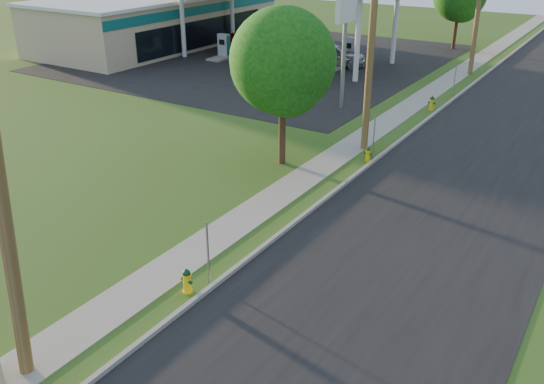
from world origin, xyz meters
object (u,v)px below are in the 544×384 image
object	(u,v)px
utility_pole_far	(479,3)
car_red	(252,42)
fuel_pump_nw	(224,49)
hydrant_mid	(368,154)
fuel_pump_ne	(325,62)
tree_verge	(284,66)
price_pylon	(346,10)
hydrant_near	(187,281)
utility_pole_mid	(371,42)
car_silver	(332,55)
hydrant_far	(432,103)
fuel_pump_sw	(252,41)
fuel_pump_se	(349,53)

from	to	relation	value
utility_pole_far	car_red	world-z (taller)	utility_pole_far
fuel_pump_nw	hydrant_mid	size ratio (longest dim) A/B	4.70
fuel_pump_ne	tree_verge	xyz separation A→B (m)	(6.68, -16.67, 3.59)
fuel_pump_nw	price_pylon	bearing A→B (deg)	-28.18
hydrant_mid	car_red	world-z (taller)	car_red
utility_pole_far	hydrant_near	size ratio (longest dim) A/B	12.27
utility_pole_mid	car_silver	world-z (taller)	utility_pole_mid
utility_pole_far	price_pylon	distance (m)	13.11
hydrant_far	fuel_pump_sw	bearing A→B (deg)	153.72
car_silver	hydrant_near	bearing A→B (deg)	179.75
tree_verge	hydrant_near	distance (m)	10.95
hydrant_mid	fuel_pump_nw	bearing A→B (deg)	142.44
fuel_pump_sw	price_pylon	distance (m)	18.72
utility_pole_far	car_red	distance (m)	17.87
hydrant_mid	car_silver	xyz separation A→B (m)	(-10.16, 16.41, 0.50)
car_red	hydrant_near	bearing A→B (deg)	-128.60
fuel_pump_se	hydrant_mid	xyz separation A→B (m)	(9.69, -18.38, -0.39)
utility_pole_mid	car_red	xyz separation A→B (m)	(-17.32, 16.10, -4.13)
utility_pole_mid	fuel_pump_nw	distance (m)	22.52
utility_pole_far	tree_verge	bearing A→B (deg)	-95.84
fuel_pump_nw	hydrant_mid	bearing A→B (deg)	-37.56
tree_verge	fuel_pump_sw	bearing A→B (deg)	127.19
fuel_pump_se	hydrant_far	bearing A→B (deg)	-43.84
hydrant_mid	car_silver	size ratio (longest dim) A/B	0.14
tree_verge	fuel_pump_se	bearing A→B (deg)	107.92
utility_pole_mid	car_red	bearing A→B (deg)	137.09
fuel_pump_nw	utility_pole_far	bearing A→B (deg)	15.61
fuel_pump_sw	hydrant_mid	size ratio (longest dim) A/B	4.70
fuel_pump_se	hydrant_near	distance (m)	31.95
utility_pole_far	fuel_pump_nw	world-z (taller)	utility_pole_far
hydrant_near	hydrant_mid	bearing A→B (deg)	89.13
utility_pole_mid	fuel_pump_nw	bearing A→B (deg)	144.01
fuel_pump_se	hydrant_far	xyz separation A→B (m)	(9.53, -9.15, -0.31)
price_pylon	fuel_pump_se	bearing A→B (deg)	113.50
fuel_pump_sw	hydrant_mid	distance (m)	26.21
hydrant_near	car_silver	world-z (taller)	car_silver
hydrant_far	hydrant_near	bearing A→B (deg)	-90.05
fuel_pump_ne	hydrant_near	world-z (taller)	fuel_pump_ne
price_pylon	hydrant_near	bearing A→B (deg)	-76.65
tree_verge	hydrant_near	world-z (taller)	tree_verge
hydrant_mid	fuel_pump_sw	bearing A→B (deg)	135.49
fuel_pump_sw	hydrant_far	world-z (taller)	fuel_pump_sw
hydrant_near	utility_pole_mid	bearing A→B (deg)	92.58
price_pylon	tree_verge	size ratio (longest dim) A/B	1.02
fuel_pump_ne	car_red	world-z (taller)	fuel_pump_ne
fuel_pump_sw	fuel_pump_se	distance (m)	9.00
hydrant_far	car_silver	size ratio (longest dim) A/B	0.17
fuel_pump_nw	hydrant_near	world-z (taller)	fuel_pump_nw
tree_verge	car_red	distance (m)	25.12
hydrant_near	car_silver	xyz separation A→B (m)	(-9.97, 28.53, 0.46)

